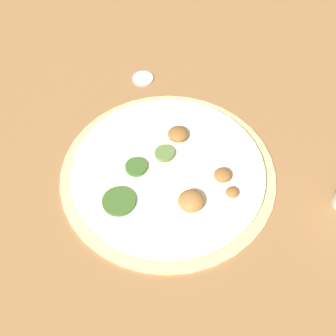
# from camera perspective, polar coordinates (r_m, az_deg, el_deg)

# --- Properties ---
(ground_plane) EXTENTS (3.00, 3.00, 0.00)m
(ground_plane) POSITION_cam_1_polar(r_m,az_deg,el_deg) (0.77, -0.00, -0.81)
(ground_plane) COLOR olive
(pizza) EXTENTS (0.35, 0.35, 0.03)m
(pizza) POSITION_cam_1_polar(r_m,az_deg,el_deg) (0.76, 0.06, -0.58)
(pizza) COLOR #D6B77A
(pizza) RESTS_ON ground_plane
(loose_cap) EXTENTS (0.04, 0.04, 0.01)m
(loose_cap) POSITION_cam_1_polar(r_m,az_deg,el_deg) (0.92, -3.08, 10.93)
(loose_cap) COLOR #B2B2B7
(loose_cap) RESTS_ON ground_plane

